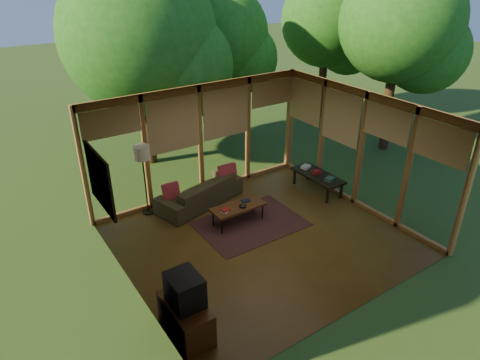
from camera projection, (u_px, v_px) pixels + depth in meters
floor at (261, 239)px, 8.89m from camera, size 5.50×5.50×0.00m
ceiling at (265, 114)px, 7.67m from camera, size 5.50×5.50×0.00m
wall_left at (127, 224)px, 6.92m from camera, size 0.04×5.00×2.70m
wall_front at (362, 244)px, 6.43m from camera, size 5.50×0.04×2.70m
window_wall_back at (200, 141)px, 10.13m from camera, size 5.50×0.12×2.70m
window_wall_right at (361, 150)px, 9.64m from camera, size 0.12×5.00×2.70m
exterior_lawn at (300, 94)px, 18.79m from camera, size 40.00×40.00×0.00m
tree_nw at (139, 37)px, 10.84m from camera, size 4.01×4.01×5.46m
tree_ne at (219, 35)px, 12.87m from camera, size 2.98×2.98×4.68m
tree_se at (401, 21)px, 11.52m from camera, size 3.31×3.31×5.38m
tree_far at (328, 20)px, 14.43m from camera, size 3.15×3.15×4.98m
rug at (250, 224)px, 9.39m from camera, size 2.25×1.60×0.01m
sofa at (200, 192)px, 10.06m from camera, size 2.29×1.35×0.63m
pillow_left at (171, 192)px, 9.54m from camera, size 0.37×0.20×0.39m
pillow_right at (228, 174)px, 10.27m from camera, size 0.44×0.23×0.46m
ct_book_lower at (226, 211)px, 9.04m from camera, size 0.23×0.21×0.03m
ct_book_upper at (226, 210)px, 9.03m from camera, size 0.20×0.16×0.03m
ct_book_side at (246, 201)px, 9.43m from camera, size 0.20×0.17×0.03m
ct_bowl at (243, 206)px, 9.19m from camera, size 0.16×0.16×0.07m
media_cabinet at (186, 318)px, 6.50m from camera, size 0.50×1.00×0.60m
television at (185, 290)px, 6.26m from camera, size 0.45×0.55×0.50m
console_book_a at (330, 179)px, 10.24m from camera, size 0.26×0.21×0.08m
console_book_b at (317, 172)px, 10.57m from camera, size 0.22×0.18×0.09m
console_book_c at (306, 167)px, 10.88m from camera, size 0.29×0.25×0.07m
floor_lamp at (142, 156)px, 9.19m from camera, size 0.36×0.36×1.65m
coffee_table at (238, 207)px, 9.27m from camera, size 1.20×0.50×0.43m
side_console at (318, 176)px, 10.58m from camera, size 0.60×1.40×0.46m
wall_painting at (100, 180)px, 7.88m from camera, size 0.06×1.35×1.15m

